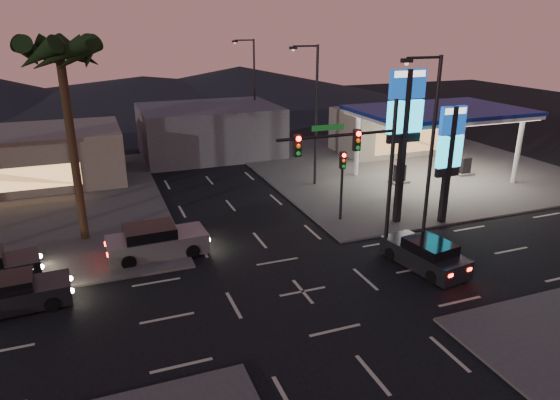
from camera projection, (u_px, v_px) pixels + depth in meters
name	position (u px, v px, depth m)	size (l,w,h in m)	color
ground	(303.00, 292.00, 22.28)	(140.00, 140.00, 0.00)	black
corner_lot_ne	(402.00, 166.00, 41.74)	(24.00, 24.00, 0.12)	#47443F
gas_station	(439.00, 114.00, 36.54)	(12.20, 8.20, 5.47)	silver
convenience_store	(391.00, 130.00, 46.17)	(10.00, 6.00, 4.00)	#726B5B
pylon_sign_tall	(405.00, 117.00, 27.86)	(2.20, 0.35, 9.00)	black
pylon_sign_short	(450.00, 147.00, 28.40)	(1.60, 0.35, 7.00)	black
traffic_signal_mast	(361.00, 160.00, 23.56)	(6.10, 0.39, 8.00)	black
pedestal_signal	(342.00, 175.00, 29.31)	(0.32, 0.39, 4.30)	black
streetlight_near	(428.00, 149.00, 23.55)	(2.14, 0.25, 10.00)	black
streetlight_mid	(314.00, 108.00, 35.00)	(2.14, 0.25, 10.00)	black
streetlight_far	(252.00, 86.00, 47.33)	(2.14, 0.25, 10.00)	black
palm_a	(61.00, 64.00, 24.48)	(4.41, 4.41, 10.86)	black
building_far_west	(7.00, 159.00, 36.29)	(16.00, 8.00, 4.00)	#726B5B
building_far_mid	(209.00, 130.00, 45.12)	(12.00, 9.00, 4.40)	#4C4C51
hill_right	(240.00, 83.00, 79.34)	(50.00, 50.00, 5.00)	black
hill_center	(144.00, 90.00, 74.46)	(60.00, 60.00, 4.00)	black
car_lane_a_front	(13.00, 294.00, 20.78)	(4.54, 2.08, 1.45)	black
car_lane_b_front	(156.00, 242.00, 25.51)	(5.19, 2.34, 1.67)	slate
suv_station	(425.00, 255.00, 24.27)	(2.50, 4.66, 1.48)	black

